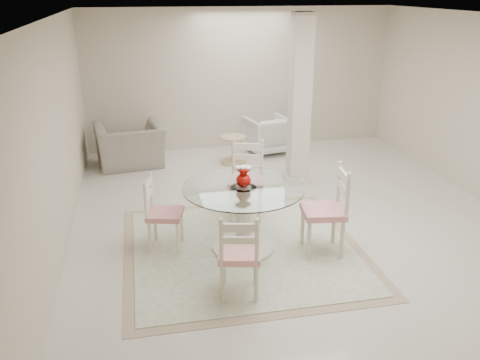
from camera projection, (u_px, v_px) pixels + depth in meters
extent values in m
plane|color=silver|center=(290.00, 216.00, 7.19)|extent=(7.00, 7.00, 0.00)
cube|color=beige|center=(240.00, 79.00, 9.91)|extent=(6.00, 0.02, 2.70)
cube|color=beige|center=(445.00, 249.00, 3.51)|extent=(6.00, 0.02, 2.70)
cube|color=beige|center=(57.00, 136.00, 6.14)|extent=(0.02, 7.00, 2.70)
cube|color=white|center=(298.00, 16.00, 6.23)|extent=(6.00, 7.00, 0.02)
cube|color=beige|center=(300.00, 101.00, 7.99)|extent=(0.30, 0.30, 2.70)
cube|color=tan|center=(243.00, 250.00, 6.27)|extent=(2.90, 2.90, 0.01)
cube|color=silver|center=(243.00, 249.00, 6.27)|extent=(2.65, 2.65, 0.01)
cylinder|color=beige|center=(243.00, 248.00, 6.26)|extent=(0.76, 0.76, 0.06)
cylinder|color=beige|center=(243.00, 218.00, 6.12)|extent=(0.19, 0.19, 0.78)
cylinder|color=beige|center=(243.00, 189.00, 5.98)|extent=(0.31, 0.31, 0.03)
cylinder|color=white|center=(243.00, 188.00, 5.97)|extent=(1.45, 1.45, 0.01)
ellipsoid|color=#9C0904|center=(243.00, 180.00, 5.94)|extent=(0.17, 0.17, 0.17)
cylinder|color=#9C0904|center=(243.00, 172.00, 5.91)|extent=(0.09, 0.09, 0.05)
cylinder|color=#9C0904|center=(243.00, 170.00, 5.89)|extent=(0.15, 0.15, 0.02)
ellipsoid|color=white|center=(243.00, 168.00, 5.89)|extent=(0.10, 0.10, 0.05)
ellipsoid|color=white|center=(248.00, 168.00, 5.92)|extent=(0.10, 0.10, 0.05)
ellipsoid|color=white|center=(239.00, 168.00, 5.91)|extent=(0.10, 0.10, 0.05)
cylinder|color=beige|center=(302.00, 227.00, 6.31)|extent=(0.05, 0.05, 0.50)
cylinder|color=beige|center=(309.00, 241.00, 5.94)|extent=(0.05, 0.05, 0.50)
cylinder|color=beige|center=(334.00, 226.00, 6.33)|extent=(0.05, 0.05, 0.50)
cylinder|color=beige|center=(342.00, 240.00, 5.97)|extent=(0.05, 0.05, 0.50)
cube|color=#B11225|center=(323.00, 211.00, 6.03)|extent=(0.54, 0.54, 0.08)
cube|color=beige|center=(343.00, 182.00, 5.92)|extent=(0.10, 0.44, 0.59)
cylinder|color=beige|center=(231.00, 206.00, 6.90)|extent=(0.05, 0.05, 0.50)
cylinder|color=beige|center=(259.00, 207.00, 6.87)|extent=(0.05, 0.05, 0.50)
cylinder|color=beige|center=(234.00, 195.00, 7.27)|extent=(0.05, 0.05, 0.50)
cylinder|color=beige|center=(261.00, 196.00, 7.23)|extent=(0.05, 0.05, 0.50)
cube|color=red|center=(246.00, 182.00, 6.97)|extent=(0.59, 0.59, 0.08)
cube|color=beige|center=(248.00, 152.00, 7.04)|extent=(0.43, 0.17, 0.58)
cylinder|color=#F6E7CA|center=(178.00, 239.00, 6.07)|extent=(0.04, 0.04, 0.43)
cylinder|color=#F6E7CA|center=(182.00, 227.00, 6.39)|extent=(0.04, 0.04, 0.43)
cylinder|color=#F6E7CA|center=(150.00, 239.00, 6.09)|extent=(0.04, 0.04, 0.43)
cylinder|color=#F6E7CA|center=(155.00, 226.00, 6.40)|extent=(0.04, 0.04, 0.43)
cube|color=red|center=(165.00, 214.00, 6.15)|extent=(0.50, 0.50, 0.07)
cube|color=#F6E7CA|center=(148.00, 190.00, 6.04)|extent=(0.13, 0.37, 0.51)
cylinder|color=beige|center=(256.00, 267.00, 5.47)|extent=(0.04, 0.04, 0.44)
cylinder|color=beige|center=(223.00, 266.00, 5.47)|extent=(0.04, 0.04, 0.44)
cylinder|color=beige|center=(256.00, 284.00, 5.14)|extent=(0.04, 0.04, 0.44)
cylinder|color=beige|center=(222.00, 284.00, 5.15)|extent=(0.04, 0.04, 0.44)
cube|color=red|center=(239.00, 254.00, 5.21)|extent=(0.50, 0.50, 0.07)
cube|color=beige|center=(239.00, 234.00, 4.92)|extent=(0.39, 0.12, 0.52)
imported|color=gray|center=(130.00, 145.00, 9.09)|extent=(1.30, 1.17, 0.76)
imported|color=silver|center=(267.00, 135.00, 9.85)|extent=(0.90, 0.92, 0.71)
cylinder|color=tan|center=(233.00, 161.00, 9.37)|extent=(0.46, 0.46, 0.04)
cylinder|color=tan|center=(233.00, 150.00, 9.29)|extent=(0.07, 0.07, 0.44)
cylinder|color=tan|center=(233.00, 137.00, 9.21)|extent=(0.48, 0.48, 0.03)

